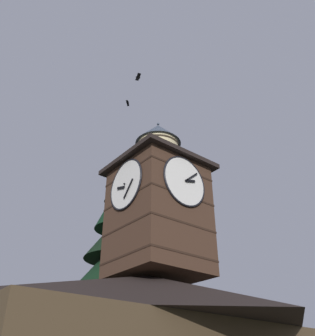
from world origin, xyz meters
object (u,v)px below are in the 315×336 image
Objects in this scene: flying_bird_high at (128,103)px; pine_tree_behind at (116,287)px; clock_tower at (158,205)px; flying_bird_low at (138,77)px; moon at (51,290)px.

pine_tree_behind is at bearing -116.36° from flying_bird_high.
flying_bird_high reaches higher than clock_tower.
pine_tree_behind is 23.00× the size of flying_bird_low.
moon is 46.07m from flying_bird_low.
moon is (-12.57, -41.85, 4.12)m from clock_tower.
flying_bird_low reaches higher than pine_tree_behind.
moon is 4.19× the size of flying_bird_high.
pine_tree_behind is (-0.19, -4.04, -3.52)m from clock_tower.
flying_bird_low reaches higher than moon.
flying_bird_high is at bearing -85.36° from clock_tower.
flying_bird_high is 5.87m from flying_bird_low.
clock_tower is 15.24× the size of flying_bird_low.
pine_tree_behind is 40.51m from moon.
clock_tower is 7.14m from flying_bird_low.
moon is 3.79× the size of flying_bird_low.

